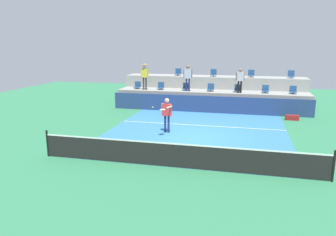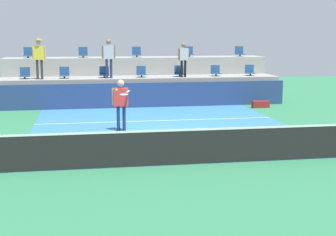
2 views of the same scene
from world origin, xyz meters
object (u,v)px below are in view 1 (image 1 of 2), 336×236
stadium_chair_upper_center (213,73)px  stadium_chair_upper_right (251,74)px  spectator_leaning_on_rail (188,75)px  stadium_chair_upper_left (178,73)px  equipment_bag (292,118)px  stadium_chair_lower_right (265,90)px  stadium_chair_lower_mid_right (238,89)px  spectator_with_hat (145,74)px  stadium_chair_lower_left (161,86)px  stadium_chair_upper_far_left (145,72)px  spectator_in_grey (240,78)px  stadium_chair_upper_far_right (291,75)px  tennis_player (167,112)px  stadium_chair_lower_center (211,88)px  stadium_chair_lower_far_right (293,91)px  stadium_chair_lower_mid_left (186,87)px  stadium_chair_lower_far_left (137,86)px  tennis_ball (153,107)px

stadium_chair_upper_center → stadium_chair_upper_right: (2.68, 0.00, 0.00)m
stadium_chair_upper_right → spectator_leaning_on_rail: (-4.19, -2.18, 0.02)m
stadium_chair_upper_center → stadium_chair_upper_left: bearing=180.0°
equipment_bag → stadium_chair_lower_right: bearing=123.4°
stadium_chair_lower_mid_right → spectator_with_hat: spectator_with_hat is taller
stadium_chair_lower_left → stadium_chair_upper_far_left: size_ratio=1.00×
stadium_chair_lower_mid_right → spectator_in_grey: bearing=-72.1°
stadium_chair_upper_far_left → stadium_chair_upper_far_right: size_ratio=1.00×
stadium_chair_lower_right → spectator_leaning_on_rail: 5.22m
tennis_player → spectator_in_grey: spectator_in_grey is taller
spectator_in_grey → stadium_chair_lower_left: bearing=176.0°
stadium_chair_lower_center → spectator_with_hat: bearing=-175.2°
spectator_in_grey → stadium_chair_lower_far_right: bearing=6.5°
stadium_chair_lower_right → equipment_bag: stadium_chair_lower_right is taller
spectator_in_grey → spectator_leaning_on_rail: bearing=-180.0°
stadium_chair_upper_center → stadium_chair_upper_far_right: same height
spectator_leaning_on_rail → stadium_chair_lower_far_right: bearing=3.2°
stadium_chair_lower_right → stadium_chair_upper_left: bearing=164.0°
stadium_chair_lower_right → stadium_chair_upper_far_right: bearing=45.7°
stadium_chair_lower_mid_left → stadium_chair_upper_far_left: size_ratio=1.00×
stadium_chair_lower_far_right → spectator_leaning_on_rail: bearing=-176.8°
stadium_chair_lower_mid_right → stadium_chair_lower_far_left: bearing=180.0°
stadium_chair_lower_right → equipment_bag: (1.48, -2.25, -1.31)m
stadium_chair_lower_far_left → spectator_in_grey: bearing=-3.0°
stadium_chair_lower_mid_left → stadium_chair_lower_center: size_ratio=1.00×
stadium_chair_lower_center → stadium_chair_lower_right: (3.60, 0.00, 0.00)m
stadium_chair_lower_far_left → stadium_chair_upper_right: 8.20m
stadium_chair_upper_far_right → spectator_leaning_on_rail: 7.22m
stadium_chair_lower_left → spectator_leaning_on_rail: (2.01, -0.38, 0.87)m
stadium_chair_lower_far_right → stadium_chair_lower_right: bearing=180.0°
stadium_chair_lower_right → stadium_chair_upper_center: 4.13m
stadium_chair_lower_left → equipment_bag: 9.01m
tennis_ball → stadium_chair_upper_far_left: bearing=109.6°
stadium_chair_lower_far_left → spectator_leaning_on_rail: spectator_leaning_on_rail is taller
spectator_with_hat → stadium_chair_lower_right: bearing=2.7°
stadium_chair_upper_right → spectator_in_grey: spectator_in_grey is taller
stadium_chair_lower_mid_left → stadium_chair_upper_right: stadium_chair_upper_right is taller
stadium_chair_lower_center → spectator_in_grey: spectator_in_grey is taller
spectator_in_grey → equipment_bag: bearing=-30.7°
stadium_chair_lower_far_left → spectator_with_hat: bearing=-29.0°
stadium_chair_lower_mid_left → spectator_with_hat: (-2.87, -0.38, 0.92)m
stadium_chair_lower_mid_right → stadium_chair_upper_far_left: (-7.11, 1.80, 0.85)m
stadium_chair_upper_far_left → stadium_chair_lower_mid_left: bearing=-26.8°
tennis_player → spectator_in_grey: 7.22m
spectator_in_grey → equipment_bag: spectator_in_grey is taller
stadium_chair_upper_left → stadium_chair_upper_far_right: bearing=0.0°
stadium_chair_lower_far_left → spectator_in_grey: (7.23, -0.38, 0.74)m
spectator_leaning_on_rail → equipment_bag: bearing=-15.8°
stadium_chair_lower_far_left → stadium_chair_upper_far_left: 1.99m
spectator_leaning_on_rail → stadium_chair_upper_far_left: bearing=149.9°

